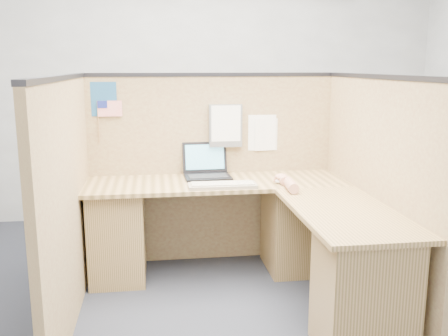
{
  "coord_description": "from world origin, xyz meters",
  "views": [
    {
      "loc": [
        -0.46,
        -2.96,
        1.59
      ],
      "look_at": [
        0.03,
        0.5,
        0.87
      ],
      "focal_mm": 40.0,
      "sensor_mm": 36.0,
      "label": 1
    }
  ],
  "objects": [
    {
      "name": "floor",
      "position": [
        0.0,
        0.0,
        0.0
      ],
      "size": [
        5.0,
        5.0,
        0.0
      ],
      "primitive_type": "plane",
      "color": "black",
      "rests_on": "ground"
    },
    {
      "name": "wall_back",
      "position": [
        0.0,
        2.25,
        1.4
      ],
      "size": [
        5.0,
        0.0,
        5.0
      ],
      "primitive_type": "plane",
      "rotation": [
        1.57,
        0.0,
        0.0
      ],
      "color": "#999B9E",
      "rests_on": "floor"
    },
    {
      "name": "wall_front",
      "position": [
        0.0,
        -2.25,
        1.4
      ],
      "size": [
        5.0,
        0.0,
        5.0
      ],
      "primitive_type": "plane",
      "rotation": [
        -1.57,
        0.0,
        0.0
      ],
      "color": "#999B9E",
      "rests_on": "floor"
    },
    {
      "name": "cubicle_partitions",
      "position": [
        0.0,
        0.43,
        0.77
      ],
      "size": [
        2.06,
        1.83,
        1.53
      ],
      "color": "brown",
      "rests_on": "floor"
    },
    {
      "name": "l_desk",
      "position": [
        0.18,
        0.29,
        0.39
      ],
      "size": [
        1.95,
        1.75,
        0.73
      ],
      "color": "brown",
      "rests_on": "floor"
    },
    {
      "name": "laptop",
      "position": [
        -0.06,
        0.85,
        0.79
      ],
      "size": [
        0.36,
        0.35,
        0.26
      ],
      "rotation": [
        0.0,
        0.0,
        0.04
      ],
      "color": "black",
      "rests_on": "l_desk"
    },
    {
      "name": "keyboard",
      "position": [
        0.02,
        0.48,
        0.75
      ],
      "size": [
        0.49,
        0.18,
        0.03
      ],
      "rotation": [
        0.0,
        0.0,
        -0.02
      ],
      "color": "gray",
      "rests_on": "l_desk"
    },
    {
      "name": "mouse",
      "position": [
        0.46,
        0.53,
        0.75
      ],
      "size": [
        0.12,
        0.09,
        0.05
      ],
      "primitive_type": "ellipsoid",
      "rotation": [
        0.0,
        0.0,
        0.27
      ],
      "color": "silver",
      "rests_on": "l_desk"
    },
    {
      "name": "hand_forearm",
      "position": [
        0.47,
        0.4,
        0.77
      ],
      "size": [
        0.11,
        0.39,
        0.08
      ],
      "color": "tan",
      "rests_on": "l_desk"
    },
    {
      "name": "blue_poster",
      "position": [
        -0.83,
        0.97,
        1.33
      ],
      "size": [
        0.2,
        0.02,
        0.26
      ],
      "primitive_type": "cube",
      "rotation": [
        0.0,
        0.0,
        -0.06
      ],
      "color": "navy",
      "rests_on": "cubicle_partitions"
    },
    {
      "name": "american_flag",
      "position": [
        -0.81,
        0.96,
        1.25
      ],
      "size": [
        0.19,
        0.01,
        0.32
      ],
      "color": "olive",
      "rests_on": "cubicle_partitions"
    },
    {
      "name": "file_holder",
      "position": [
        0.11,
        0.94,
        1.12
      ],
      "size": [
        0.26,
        0.05,
        0.34
      ],
      "color": "slate",
      "rests_on": "cubicle_partitions"
    },
    {
      "name": "paper_left",
      "position": [
        0.45,
        0.97,
        1.04
      ],
      "size": [
        0.21,
        0.02,
        0.26
      ],
      "primitive_type": "cube",
      "rotation": [
        0.0,
        0.0,
        0.09
      ],
      "color": "white",
      "rests_on": "cubicle_partitions"
    },
    {
      "name": "paper_right",
      "position": [
        0.41,
        0.97,
        1.05
      ],
      "size": [
        0.23,
        0.01,
        0.29
      ],
      "primitive_type": "cube",
      "rotation": [
        0.0,
        0.0,
        -0.03
      ],
      "color": "white",
      "rests_on": "cubicle_partitions"
    }
  ]
}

